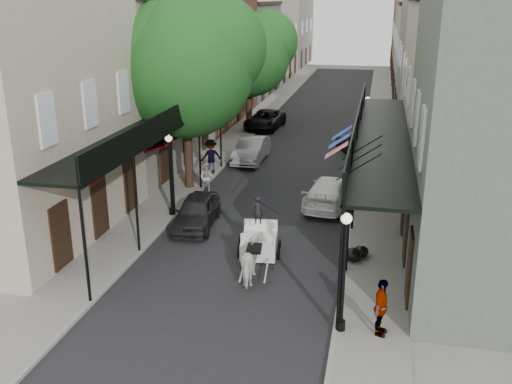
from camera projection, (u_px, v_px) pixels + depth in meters
The scene contains 24 objects.
ground at pixel (225, 287), 19.66m from camera, with size 140.00×140.00×0.00m, color gray.
road at pixel (303, 147), 38.16m from camera, with size 8.00×90.00×0.01m, color black.
sidewalk_left at pixel (231, 142), 39.14m from camera, with size 2.20×90.00×0.12m, color gray.
sidewalk_right at pixel (379, 150), 37.15m from camera, with size 2.20×90.00×0.12m, color gray.
building_row_left at pixel (218, 51), 47.43m from camera, with size 5.00×80.00×10.50m, color #B8AA93.
building_row_right at pixel (433, 56), 44.00m from camera, with size 5.00×80.00×10.50m, color gray.
gallery_left at pixel (161, 124), 25.76m from camera, with size 2.20×18.05×4.88m.
gallery_right at pixel (377, 134), 23.85m from camera, with size 2.20×18.05×4.88m.
tree_near at pixel (194, 62), 27.82m from camera, with size 7.31×6.80×9.63m.
tree_far at pixel (254, 51), 40.99m from camera, with size 6.45×6.00×8.61m.
lamppost_right_near at pixel (344, 271), 16.33m from camera, with size 0.32×0.32×3.71m.
lamppost_left at pixel (170, 174), 25.37m from camera, with size 0.32×0.32×3.71m.
lamppost_right_far at pixel (366, 126), 34.83m from camera, with size 0.32×0.32×3.71m.
horse at pixel (254, 260), 19.94m from camera, with size 0.84×1.84×1.56m, color white.
carriage at pixel (260, 227), 22.16m from camera, with size 1.77×2.44×2.61m.
pedestrian_walking at pixel (207, 178), 28.89m from camera, with size 0.78×0.61×1.61m, color #AAA8A0.
pedestrian_sidewalk_left at pixel (211, 156), 31.82m from camera, with size 1.24×0.72×1.93m, color gray.
pedestrian_sidewalk_right at pixel (381, 307), 16.44m from camera, with size 1.04×0.43×1.77m, color gray.
car_left_near at pixel (196, 212), 24.73m from camera, with size 1.61×3.99×1.36m, color black.
car_left_mid at pixel (251, 150), 34.59m from camera, with size 1.54×4.42×1.46m, color #A8A7AD.
car_left_far at pixel (265, 120), 43.30m from camera, with size 2.30×4.99×1.39m, color black.
car_right_near at pixel (331, 192), 27.19m from camera, with size 1.99×4.90×1.42m, color white.
car_right_far at pixel (357, 142), 36.27m from camera, with size 1.81×4.49×1.53m, color black.
trash_bags at pixel (356, 253), 21.41m from camera, with size 0.89×1.04×0.53m.
Camera 1 is at (4.74, -16.92, 9.47)m, focal length 40.00 mm.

